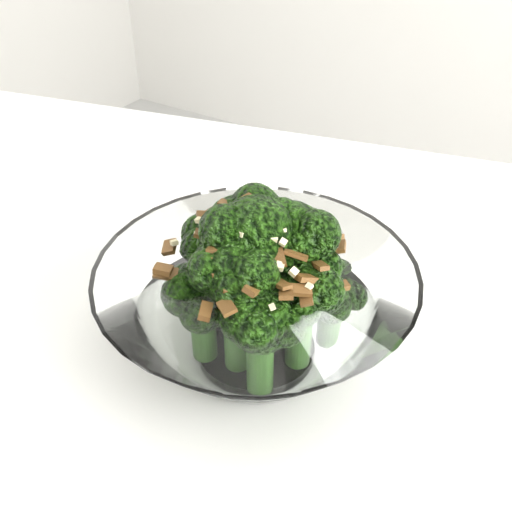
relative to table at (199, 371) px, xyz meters
The scene contains 2 objects.
table is the anchor object (origin of this frame).
broccoli_dish 0.14m from the table, ahead, with size 0.24×0.24×0.15m.
Camera 1 is at (0.25, -0.33, 1.09)m, focal length 40.00 mm.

